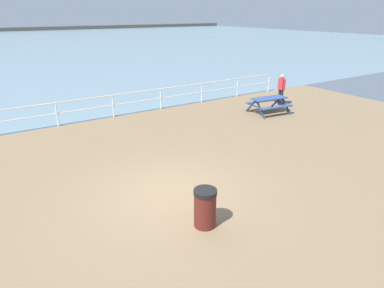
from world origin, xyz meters
TOP-DOWN VIEW (x-y plane):
  - ground_plane at (0.00, 0.00)m, footprint 30.00×24.00m
  - sea_band at (0.00, 52.75)m, footprint 142.00×90.00m
  - seaward_railing at (0.00, 7.75)m, footprint 23.07×0.07m
  - picnic_table_near_right at (8.01, 4.24)m, footprint 1.96×1.72m
  - visitor at (9.64, 5.00)m, footprint 0.24×0.53m
  - litter_bin at (-0.04, -1.77)m, footprint 0.55×0.55m

SIDE VIEW (x-z plane):
  - ground_plane at x=0.00m, z-range -0.20..0.00m
  - sea_band at x=0.00m, z-range 0.00..0.00m
  - litter_bin at x=-0.04m, z-range 0.00..0.95m
  - picnic_table_near_right at x=8.01m, z-range 0.19..0.98m
  - seaward_railing at x=0.00m, z-range 0.23..1.31m
  - visitor at x=9.64m, z-range 0.12..1.78m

